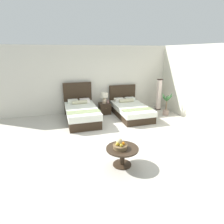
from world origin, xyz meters
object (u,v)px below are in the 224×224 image
nightstand (105,108)px  potted_palm (166,107)px  bed_near_window (81,113)px  fruit_bowl (120,145)px  bed_near_corner (130,110)px  vase (108,101)px  floor_lamp_corner (159,95)px  coffee_table (122,153)px  table_lamp (104,96)px

nightstand → potted_palm: potted_palm is taller
bed_near_window → fruit_bowl: bed_near_window is taller
bed_near_window → bed_near_corner: 2.05m
vase → potted_palm: potted_palm is taller
floor_lamp_corner → bed_near_window: bearing=-171.7°
bed_near_corner → coffee_table: size_ratio=2.88×
bed_near_window → floor_lamp_corner: 3.71m
coffee_table → floor_lamp_corner: 5.00m
potted_palm → floor_lamp_corner: bearing=83.4°
bed_near_corner → coffee_table: (-1.53, -3.34, 0.06)m
bed_near_corner → potted_palm: 1.55m
bed_near_corner → potted_palm: bed_near_corner is taller
coffee_table → floor_lamp_corner: size_ratio=0.55×
coffee_table → floor_lamp_corner: floor_lamp_corner is taller
table_lamp → potted_palm: potted_palm is taller
vase → fruit_bowl: 3.97m
nightstand → potted_palm: (2.47, -0.91, 0.10)m
nightstand → floor_lamp_corner: floor_lamp_corner is taller
nightstand → floor_lamp_corner: (2.57, -0.07, 0.47)m
fruit_bowl → table_lamp: bearing=81.0°
coffee_table → fruit_bowl: fruit_bowl is taller
coffee_table → table_lamp: bearing=81.8°
bed_near_window → bed_near_corner: bed_near_window is taller
fruit_bowl → floor_lamp_corner: floor_lamp_corner is taller
coffee_table → vase: bearing=79.6°
potted_palm → bed_near_window: bearing=175.1°
bed_near_corner → fruit_bowl: size_ratio=6.46×
table_lamp → vase: (0.14, -0.06, -0.22)m
bed_near_window → potted_palm: 3.57m
bed_near_window → potted_palm: (3.56, -0.30, 0.01)m
floor_lamp_corner → fruit_bowl: bearing=-129.6°
bed_near_corner → table_lamp: 1.25m
table_lamp → fruit_bowl: (-0.63, -3.96, -0.23)m
bed_near_corner → vase: bearing=145.4°
bed_near_window → potted_palm: bed_near_window is taller
bed_near_window → fruit_bowl: 3.37m
fruit_bowl → floor_lamp_corner: 5.02m
floor_lamp_corner → vase: bearing=179.3°
table_lamp → floor_lamp_corner: 2.57m
fruit_bowl → potted_palm: bearing=44.3°
nightstand → floor_lamp_corner: 2.61m
vase → floor_lamp_corner: bearing=-0.7°
vase → potted_palm: 2.50m
fruit_bowl → potted_palm: 4.34m
table_lamp → bed_near_window: bearing=-150.0°
vase → fruit_bowl: fruit_bowl is taller
table_lamp → fruit_bowl: size_ratio=1.36×
table_lamp → vase: bearing=-22.9°
nightstand → coffee_table: 3.99m
bed_near_corner → nightstand: bearing=147.8°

